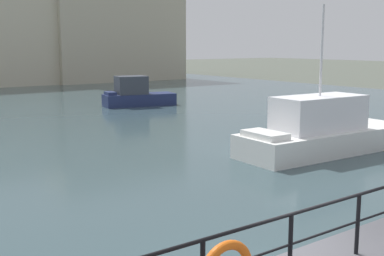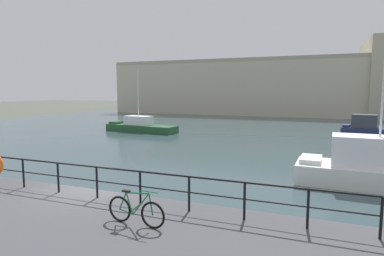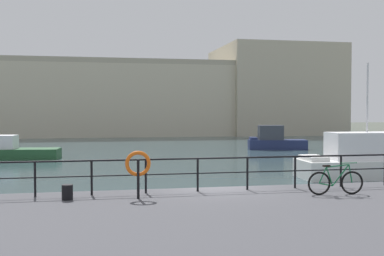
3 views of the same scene
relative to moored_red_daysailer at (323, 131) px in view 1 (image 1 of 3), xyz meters
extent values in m
cube|color=#B2A891|center=(13.11, 49.10, 5.82)|extent=(17.19, 17.30, 13.49)
cube|color=white|center=(0.23, -0.01, -0.42)|extent=(8.58, 3.01, 0.98)
cube|color=silver|center=(-0.31, 0.01, 0.80)|extent=(4.22, 2.03, 1.47)
cube|color=white|center=(-3.32, 0.16, 0.19)|extent=(1.10, 1.88, 0.24)
cylinder|color=silver|center=(-0.31, 0.01, 3.41)|extent=(0.10, 0.10, 3.74)
cube|color=navy|center=(2.01, 19.00, -0.46)|extent=(5.62, 2.96, 0.90)
cube|color=#333842|center=(1.39, 19.13, 0.66)|extent=(2.52, 2.08, 1.36)
cube|color=navy|center=(-0.19, 19.46, 0.11)|extent=(0.90, 1.43, 0.24)
cylinder|color=black|center=(-11.51, -8.68, 0.66)|extent=(0.07, 0.07, 1.05)
cylinder|color=black|center=(-9.86, -8.68, 0.66)|extent=(0.07, 0.07, 1.05)
cylinder|color=black|center=(-11.51, -8.68, 1.19)|extent=(19.80, 0.06, 0.06)
cylinder|color=black|center=(-11.51, -8.68, 0.71)|extent=(19.80, 0.04, 0.04)
camera|label=1|loc=(-16.81, -13.43, 3.66)|focal=46.22mm
camera|label=2|loc=(-3.15, -17.16, 3.68)|focal=29.96mm
camera|label=3|loc=(-14.68, -23.59, 2.71)|focal=45.13mm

